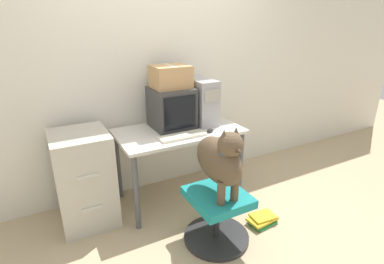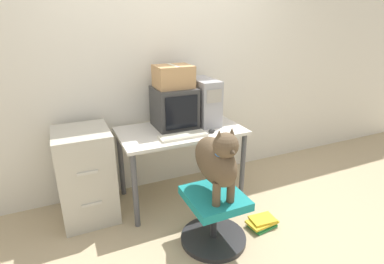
% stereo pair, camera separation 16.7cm
% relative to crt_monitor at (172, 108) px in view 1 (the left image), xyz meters
% --- Properties ---
extents(ground_plane, '(12.00, 12.00, 0.00)m').
position_rel_crt_monitor_xyz_m(ground_plane, '(0.02, -0.45, -0.95)').
color(ground_plane, tan).
extents(wall_back, '(8.00, 0.05, 2.60)m').
position_rel_crt_monitor_xyz_m(wall_back, '(0.02, 0.31, 0.35)').
color(wall_back, silver).
rests_on(wall_back, ground_plane).
extents(desk, '(1.21, 0.69, 0.75)m').
position_rel_crt_monitor_xyz_m(desk, '(0.02, -0.10, -0.30)').
color(desk, silver).
rests_on(desk, ground_plane).
extents(crt_monitor, '(0.39, 0.40, 0.40)m').
position_rel_crt_monitor_xyz_m(crt_monitor, '(0.00, 0.00, 0.00)').
color(crt_monitor, '#383838').
rests_on(crt_monitor, desk).
extents(pc_tower, '(0.21, 0.44, 0.46)m').
position_rel_crt_monitor_xyz_m(pc_tower, '(0.32, -0.01, 0.03)').
color(pc_tower, '#99999E').
rests_on(pc_tower, desk).
extents(keyboard, '(0.45, 0.15, 0.03)m').
position_rel_crt_monitor_xyz_m(keyboard, '(-0.03, -0.30, -0.19)').
color(keyboard, beige).
rests_on(keyboard, desk).
extents(computer_mouse, '(0.07, 0.04, 0.04)m').
position_rel_crt_monitor_xyz_m(computer_mouse, '(0.25, -0.32, -0.18)').
color(computer_mouse, '#333333').
rests_on(computer_mouse, desk).
extents(office_chair, '(0.55, 0.55, 0.45)m').
position_rel_crt_monitor_xyz_m(office_chair, '(0.01, -0.85, -0.72)').
color(office_chair, '#262628').
rests_on(office_chair, ground_plane).
extents(dog, '(0.22, 0.55, 0.60)m').
position_rel_crt_monitor_xyz_m(dog, '(0.01, -0.87, -0.19)').
color(dog, brown).
rests_on(dog, office_chair).
extents(filing_cabinet, '(0.48, 0.54, 0.86)m').
position_rel_crt_monitor_xyz_m(filing_cabinet, '(-0.90, -0.05, -0.52)').
color(filing_cabinet, '#B7B2A3').
rests_on(filing_cabinet, ground_plane).
extents(cardboard_box, '(0.34, 0.29, 0.21)m').
position_rel_crt_monitor_xyz_m(cardboard_box, '(0.00, 0.00, 0.30)').
color(cardboard_box, tan).
rests_on(cardboard_box, crt_monitor).
extents(book_stack_floor, '(0.29, 0.20, 0.08)m').
position_rel_crt_monitor_xyz_m(book_stack_floor, '(0.50, -0.87, -0.91)').
color(book_stack_floor, '#2D8C47').
rests_on(book_stack_floor, ground_plane).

